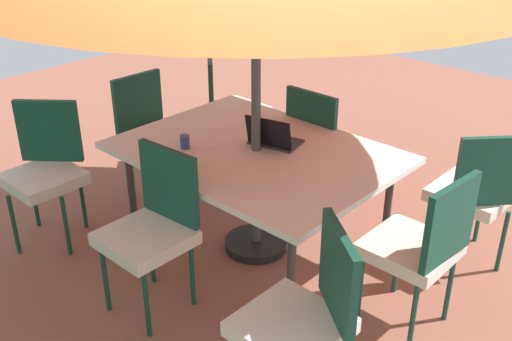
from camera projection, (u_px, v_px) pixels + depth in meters
ground_plane at (256, 248)px, 4.23m from camera, size 10.00×10.00×0.02m
dining_table at (256, 156)px, 3.91m from camera, size 1.74×1.29×0.76m
chair_north at (153, 224)px, 3.45m from camera, size 0.46×0.47×0.98m
chair_southeast at (228, 105)px, 5.22m from camera, size 0.59×0.59×0.98m
chair_northwest at (305, 315)px, 2.74m from camera, size 0.58×0.58×0.98m
chair_east at (151, 131)px, 4.69m from camera, size 0.46×0.46×0.98m
chair_southwest at (476, 190)px, 3.83m from camera, size 0.59×0.59×0.98m
chair_west at (421, 244)px, 3.27m from camera, size 0.48×0.47×0.98m
chair_south at (322, 142)px, 4.51m from camera, size 0.46×0.46×0.98m
chair_northeast at (46, 166)px, 4.13m from camera, size 0.58×0.59×0.98m
laptop at (273, 139)px, 3.93m from camera, size 0.37×0.31×0.21m
cup at (185, 142)px, 3.89m from camera, size 0.06×0.06×0.09m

